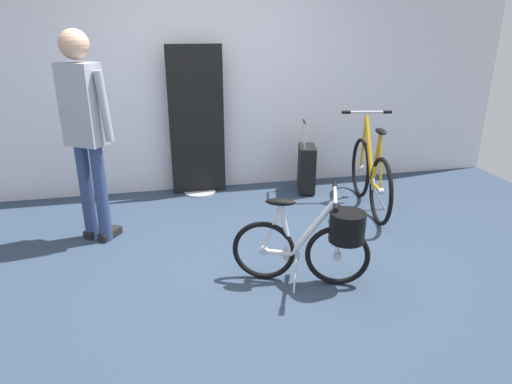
{
  "coord_description": "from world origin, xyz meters",
  "views": [
    {
      "loc": [
        -0.6,
        -3.19,
        1.85
      ],
      "look_at": [
        0.15,
        0.2,
        0.55
      ],
      "focal_mm": 31.83,
      "sensor_mm": 36.0,
      "label": 1
    }
  ],
  "objects_px": {
    "folding_bike_foreground": "(318,240)",
    "display_bike_left": "(370,175)",
    "visitor_near_wall": "(85,124)",
    "floor_banner_stand": "(197,130)",
    "rolling_suitcase": "(307,168)"
  },
  "relations": [
    {
      "from": "folding_bike_foreground",
      "to": "display_bike_left",
      "type": "relative_size",
      "value": 0.69
    },
    {
      "from": "folding_bike_foreground",
      "to": "visitor_near_wall",
      "type": "distance_m",
      "value": 2.15
    },
    {
      "from": "folding_bike_foreground",
      "to": "display_bike_left",
      "type": "height_order",
      "value": "display_bike_left"
    },
    {
      "from": "display_bike_left",
      "to": "floor_banner_stand",
      "type": "bearing_deg",
      "value": 153.14
    },
    {
      "from": "visitor_near_wall",
      "to": "rolling_suitcase",
      "type": "height_order",
      "value": "visitor_near_wall"
    },
    {
      "from": "display_bike_left",
      "to": "folding_bike_foreground",
      "type": "bearing_deg",
      "value": -128.75
    },
    {
      "from": "folding_bike_foreground",
      "to": "rolling_suitcase",
      "type": "xyz_separation_m",
      "value": [
        0.55,
        1.91,
        -0.08
      ]
    },
    {
      "from": "display_bike_left",
      "to": "visitor_near_wall",
      "type": "bearing_deg",
      "value": -177.13
    },
    {
      "from": "visitor_near_wall",
      "to": "floor_banner_stand",
      "type": "bearing_deg",
      "value": 44.29
    },
    {
      "from": "folding_bike_foreground",
      "to": "visitor_near_wall",
      "type": "bearing_deg",
      "value": 145.71
    },
    {
      "from": "visitor_near_wall",
      "to": "folding_bike_foreground",
      "type": "bearing_deg",
      "value": -34.29
    },
    {
      "from": "visitor_near_wall",
      "to": "rolling_suitcase",
      "type": "xyz_separation_m",
      "value": [
        2.23,
        0.77,
        -0.77
      ]
    },
    {
      "from": "display_bike_left",
      "to": "visitor_near_wall",
      "type": "distance_m",
      "value": 2.79
    },
    {
      "from": "floor_banner_stand",
      "to": "visitor_near_wall",
      "type": "xyz_separation_m",
      "value": [
        -1.02,
        -0.99,
        0.32
      ]
    },
    {
      "from": "floor_banner_stand",
      "to": "folding_bike_foreground",
      "type": "distance_m",
      "value": 2.27
    }
  ]
}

